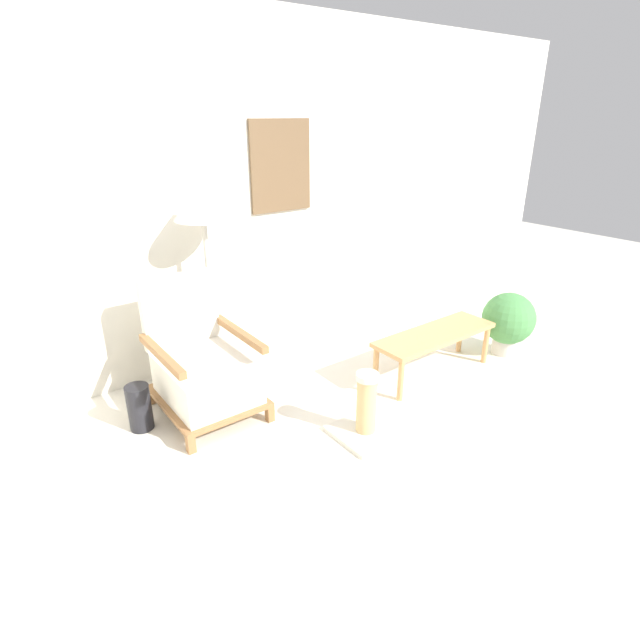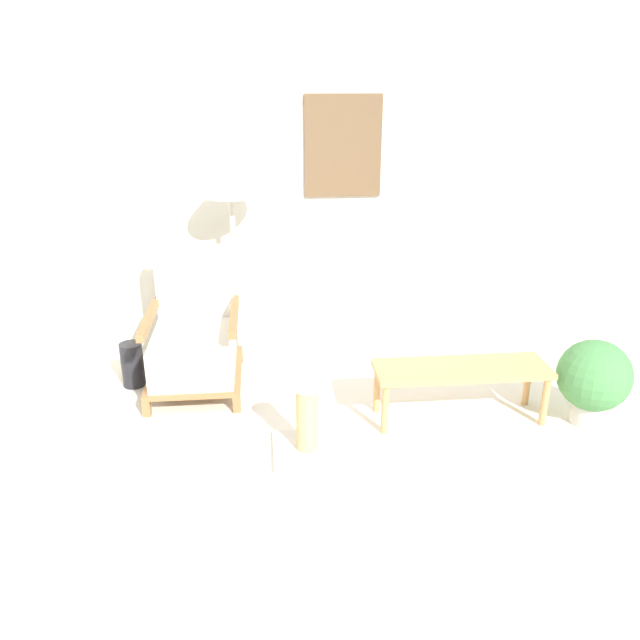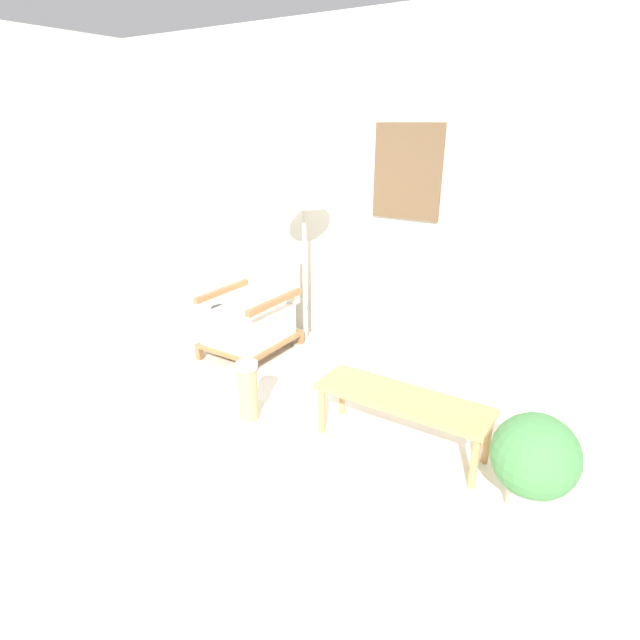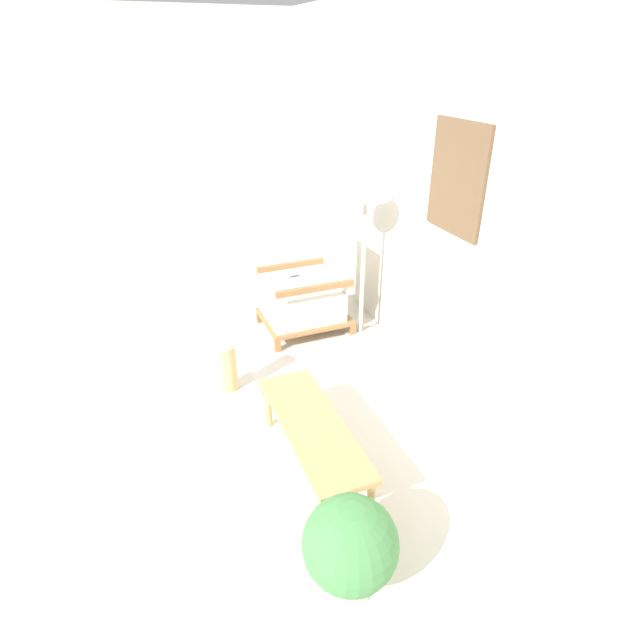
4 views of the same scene
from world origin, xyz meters
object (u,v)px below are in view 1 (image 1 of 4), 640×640
Objects in this scene: armchair at (202,368)px; scratching_post at (366,414)px; vase at (139,407)px; potted_plant at (508,320)px; coffee_table at (435,338)px; floor_lamp at (203,217)px.

armchair is 2.07× the size of scratching_post.
potted_plant is at bearing -14.98° from vase.
floor_lamp is at bearing 144.42° from coffee_table.
armchair is at bearing 128.02° from scratching_post.
coffee_table is (1.40, -1.00, -0.96)m from floor_lamp.
vase is 0.71× the size of scratching_post.
potted_plant reaches higher than coffee_table.
scratching_post is at bearing -174.64° from potted_plant.
scratching_post is at bearing -39.57° from vase.
armchair is at bearing -5.96° from vase.
vase is at bearing -154.12° from floor_lamp.
coffee_table is at bearing -19.81° from armchair.
armchair reaches higher than coffee_table.
coffee_table reaches higher than vase.
coffee_table is at bearing 170.82° from potted_plant.
armchair reaches higher than vase.
floor_lamp is (0.28, 0.40, 0.94)m from armchair.
armchair is at bearing -125.34° from floor_lamp.
potted_plant is (2.20, -1.13, -0.96)m from floor_lamp.
floor_lamp reaches higher than coffee_table.
coffee_table is at bearing 16.70° from scratching_post.
floor_lamp is at bearing 152.72° from potted_plant.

